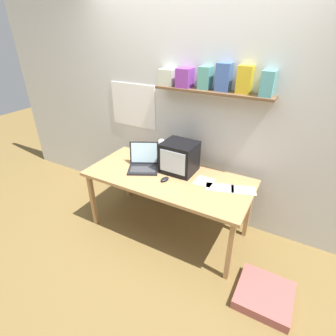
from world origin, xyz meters
TOP-DOWN VIEW (x-y plane):
  - ground_plane at (0.00, 0.00)m, footprint 12.00×12.00m
  - back_wall at (0.00, 0.53)m, footprint 5.60×0.24m
  - corner_desk at (0.00, 0.00)m, footprint 1.75×0.78m
  - crt_monitor at (0.05, 0.16)m, footprint 0.35×0.32m
  - laptop at (-0.33, 0.04)m, footprint 0.42×0.41m
  - desk_lamp at (-0.21, 0.24)m, footprint 0.14×0.16m
  - juice_glass at (-0.40, 0.29)m, footprint 0.08×0.08m
  - computer_mouse at (0.01, -0.09)m, footprint 0.08×0.12m
  - printed_handout at (0.55, 0.06)m, footprint 0.30×0.22m
  - open_notebook at (0.37, 0.09)m, footprint 0.18×0.18m
  - loose_paper_near_laptop at (0.76, 0.12)m, footprint 0.26×0.21m
  - floor_cushion at (1.17, -0.38)m, footprint 0.46×0.46m

SIDE VIEW (x-z plane):
  - ground_plane at x=0.00m, z-range 0.00..0.00m
  - floor_cushion at x=1.17m, z-range 0.00..0.09m
  - corner_desk at x=0.00m, z-range 0.30..1.02m
  - printed_handout at x=0.55m, z-range 0.71..0.72m
  - open_notebook at x=0.37m, z-range 0.71..0.72m
  - loose_paper_near_laptop at x=0.76m, z-range 0.71..0.72m
  - computer_mouse at x=0.01m, z-range 0.71..0.75m
  - juice_glass at x=-0.40m, z-range 0.71..0.84m
  - laptop at x=-0.33m, z-range 0.65..0.91m
  - crt_monitor at x=0.05m, z-range 0.71..1.04m
  - desk_lamp at x=-0.21m, z-range 0.73..1.03m
  - back_wall at x=0.00m, z-range 0.01..2.61m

